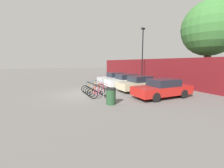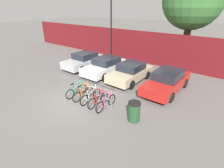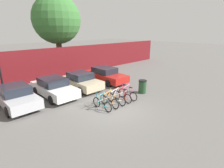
{
  "view_description": "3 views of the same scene",
  "coord_description": "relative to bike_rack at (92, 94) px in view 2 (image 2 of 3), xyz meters",
  "views": [
    {
      "loc": [
        12.07,
        -3.24,
        2.62
      ],
      "look_at": [
        0.85,
        1.96,
        0.83
      ],
      "focal_mm": 24.0,
      "sensor_mm": 36.0,
      "label": 1
    },
    {
      "loc": [
        7.36,
        -5.86,
        5.32
      ],
      "look_at": [
        1.98,
        1.02,
        1.35
      ],
      "focal_mm": 28.0,
      "sensor_mm": 36.0,
      "label": 2
    },
    {
      "loc": [
        -7.04,
        -7.01,
        4.79
      ],
      "look_at": [
        1.52,
        1.7,
        0.95
      ],
      "focal_mm": 28.0,
      "sensor_mm": 36.0,
      "label": 3
    }
  ],
  "objects": [
    {
      "name": "ground_plane",
      "position": [
        -0.72,
        -0.68,
        -0.48
      ],
      "size": [
        120.0,
        120.0,
        0.0
      ],
      "primitive_type": "plane",
      "color": "#605E5B"
    },
    {
      "name": "hoarding_wall",
      "position": [
        -0.72,
        8.82,
        1.05
      ],
      "size": [
        36.0,
        0.16,
        3.05
      ],
      "primitive_type": "cube",
      "color": "maroon",
      "rests_on": "ground"
    },
    {
      "name": "bike_rack",
      "position": [
        0.0,
        0.0,
        0.0
      ],
      "size": [
        2.98,
        0.04,
        0.57
      ],
      "color": "gray",
      "rests_on": "ground"
    },
    {
      "name": "bicycle_teal",
      "position": [
        -1.22,
        -0.15,
        -0.1
      ],
      "size": [
        0.68,
        1.71,
        1.05
      ],
      "rotation": [
        0.0,
        0.0,
        0.05
      ],
      "color": "black",
      "rests_on": "ground"
    },
    {
      "name": "bicycle_orange",
      "position": [
        -0.6,
        -0.15,
        -0.1
      ],
      "size": [
        0.68,
        1.71,
        1.05
      ],
      "rotation": [
        0.0,
        0.0,
        0.02
      ],
      "color": "black",
      "rests_on": "ground"
    },
    {
      "name": "bicycle_white",
      "position": [
        0.03,
        -0.15,
        -0.1
      ],
      "size": [
        0.68,
        1.71,
        1.05
      ],
      "rotation": [
        0.0,
        0.0,
        0.01
      ],
      "color": "black",
      "rests_on": "ground"
    },
    {
      "name": "bicycle_red",
      "position": [
        0.63,
        -0.15,
        -0.1
      ],
      "size": [
        0.68,
        1.71,
        1.05
      ],
      "rotation": [
        0.0,
        0.0,
        -0.05
      ],
      "color": "black",
      "rests_on": "ground"
    },
    {
      "name": "bicycle_pink",
      "position": [
        1.22,
        -0.15,
        -0.1
      ],
      "size": [
        0.68,
        1.71,
        1.05
      ],
      "rotation": [
        0.0,
        0.0,
        0.01
      ],
      "color": "black",
      "rests_on": "ground"
    },
    {
      "name": "car_silver",
      "position": [
        -4.83,
        4.05,
        0.22
      ],
      "size": [
        1.91,
        4.08,
        1.4
      ],
      "color": "#B7B7BC",
      "rests_on": "ground"
    },
    {
      "name": "car_white",
      "position": [
        -2.26,
        4.03,
        0.22
      ],
      "size": [
        1.91,
        4.32,
        1.4
      ],
      "color": "silver",
      "rests_on": "ground"
    },
    {
      "name": "car_beige",
      "position": [
        0.13,
        4.02,
        0.21
      ],
      "size": [
        1.91,
        3.93,
        1.4
      ],
      "color": "#C1B28E",
      "rests_on": "ground"
    },
    {
      "name": "car_red",
      "position": [
        2.95,
        4.13,
        0.22
      ],
      "size": [
        1.91,
        4.49,
        1.4
      ],
      "color": "red",
      "rests_on": "ground"
    },
    {
      "name": "lamp_post",
      "position": [
        -4.7,
        7.83,
        3.33
      ],
      "size": [
        0.24,
        0.44,
        6.89
      ],
      "color": "black",
      "rests_on": "ground"
    },
    {
      "name": "trash_bin",
      "position": [
        3.01,
        -0.12,
        0.04
      ],
      "size": [
        0.63,
        0.63,
        1.03
      ],
      "color": "#234728",
      "rests_on": "ground"
    }
  ]
}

